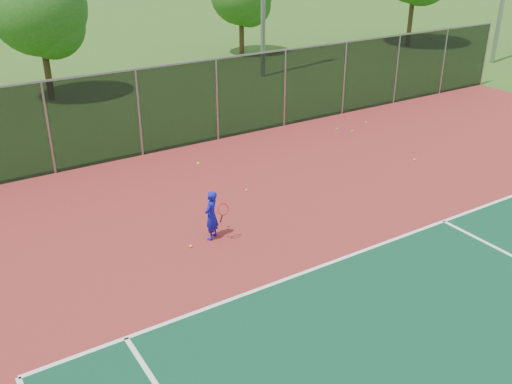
{
  "coord_description": "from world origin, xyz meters",
  "views": [
    {
      "loc": [
        -9.57,
        -5.78,
        7.29
      ],
      "look_at": [
        -2.75,
        5.0,
        1.3
      ],
      "focal_mm": 40.0,
      "sensor_mm": 36.0,
      "label": 1
    }
  ],
  "objects": [
    {
      "name": "ground",
      "position": [
        0.0,
        0.0,
        0.0
      ],
      "size": [
        120.0,
        120.0,
        0.0
      ],
      "primitive_type": "plane",
      "color": "#2B5117",
      "rests_on": "ground"
    },
    {
      "name": "practice_ball_0",
      "position": [
        5.97,
        10.46,
        0.06
      ],
      "size": [
        0.07,
        0.07,
        0.07
      ],
      "primitive_type": "sphere",
      "color": "#CFE91B",
      "rests_on": "court_apron"
    },
    {
      "name": "court_apron",
      "position": [
        0.0,
        2.0,
        0.01
      ],
      "size": [
        30.0,
        20.0,
        0.02
      ],
      "primitive_type": "cube",
      "color": "maroon",
      "rests_on": "ground"
    },
    {
      "name": "practice_ball_4",
      "position": [
        4.47,
        10.48,
        0.06
      ],
      "size": [
        0.07,
        0.07,
        0.07
      ],
      "primitive_type": "sphere",
      "color": "#CFE91B",
      "rests_on": "court_apron"
    },
    {
      "name": "practice_ball_5",
      "position": [
        -1.51,
        7.5,
        0.06
      ],
      "size": [
        0.07,
        0.07,
        0.07
      ],
      "primitive_type": "sphere",
      "color": "#CFE91B",
      "rests_on": "court_apron"
    },
    {
      "name": "practice_ball_3",
      "position": [
        4.62,
        6.55,
        0.06
      ],
      "size": [
        0.07,
        0.07,
        0.07
      ],
      "primitive_type": "sphere",
      "color": "#CFE91B",
      "rests_on": "court_apron"
    },
    {
      "name": "tree_back_left",
      "position": [
        -3.73,
        20.88,
        3.88
      ],
      "size": [
        4.21,
        4.21,
        6.19
      ],
      "color": "#342413",
      "rests_on": "ground"
    },
    {
      "name": "practice_ball_2",
      "position": [
        -4.39,
        5.43,
        0.06
      ],
      "size": [
        0.07,
        0.07,
        0.07
      ],
      "primitive_type": "sphere",
      "color": "#CFE91B",
      "rests_on": "court_apron"
    },
    {
      "name": "practice_ball_1",
      "position": [
        4.8,
        9.96,
        0.06
      ],
      "size": [
        0.07,
        0.07,
        0.07
      ],
      "primitive_type": "sphere",
      "color": "#CFE91B",
      "rests_on": "court_apron"
    },
    {
      "name": "fence_back",
      "position": [
        0.0,
        12.0,
        1.56
      ],
      "size": [
        30.0,
        0.06,
        3.03
      ],
      "color": "black",
      "rests_on": "court_apron"
    },
    {
      "name": "tennis_player",
      "position": [
        -3.72,
        5.55,
        0.68
      ],
      "size": [
        0.59,
        0.68,
        2.12
      ],
      "color": "#1112A8",
      "rests_on": "court_apron"
    }
  ]
}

